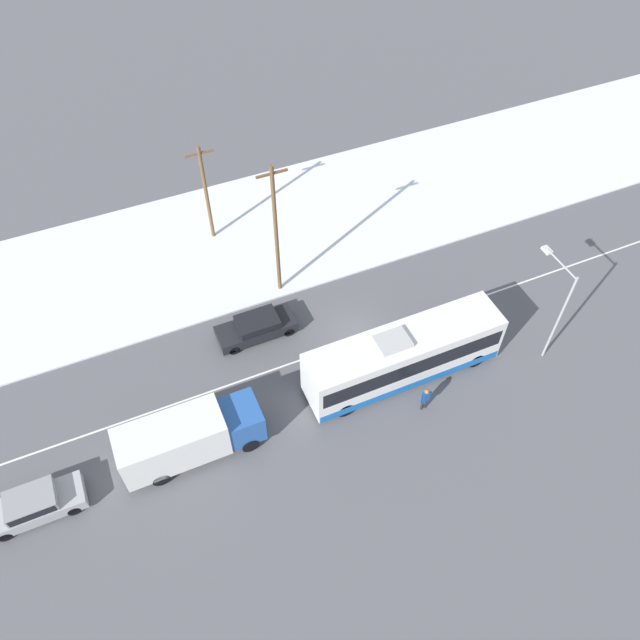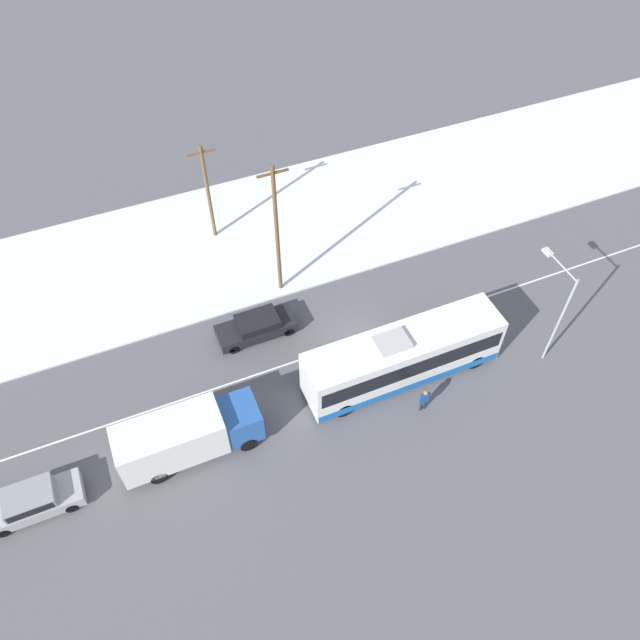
{
  "view_description": "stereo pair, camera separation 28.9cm",
  "coord_description": "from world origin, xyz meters",
  "views": [
    {
      "loc": [
        -11.12,
        -20.14,
        29.24
      ],
      "look_at": [
        -1.78,
        1.26,
        1.4
      ],
      "focal_mm": 35.0,
      "sensor_mm": 36.0,
      "label": 1
    },
    {
      "loc": [
        -10.86,
        -20.26,
        29.24
      ],
      "look_at": [
        -1.78,
        1.26,
        1.4
      ],
      "focal_mm": 35.0,
      "sensor_mm": 36.0,
      "label": 2
    }
  ],
  "objects": [
    {
      "name": "utility_pole_roadside",
      "position": [
        -2.61,
        5.75,
        4.92
      ],
      "size": [
        1.8,
        0.24,
        9.46
      ],
      "color": "brown",
      "rests_on": "ground_plane"
    },
    {
      "name": "parked_car_near_truck",
      "position": [
        -18.67,
        -3.34,
        0.82
      ],
      "size": [
        4.47,
        1.8,
        1.5
      ],
      "color": "#9E9EA3",
      "rests_on": "ground_plane"
    },
    {
      "name": "lane_marking_center",
      "position": [
        0.0,
        0.0,
        0.0
      ],
      "size": [
        60.0,
        0.12,
        0.0
      ],
      "color": "silver",
      "rests_on": "ground_plane"
    },
    {
      "name": "sedan_car",
      "position": [
        -5.2,
        2.8,
        0.76
      ],
      "size": [
        4.72,
        1.8,
        1.38
      ],
      "rotation": [
        0.0,
        0.0,
        3.14
      ],
      "color": "black",
      "rests_on": "ground_plane"
    },
    {
      "name": "ground_plane",
      "position": [
        0.0,
        0.0,
        0.0
      ],
      "size": [
        120.0,
        120.0,
        0.0
      ],
      "primitive_type": "plane",
      "color": "#56565B"
    },
    {
      "name": "streetlamp",
      "position": [
        9.55,
        -4.73,
        4.23
      ],
      "size": [
        0.36,
        2.8,
        6.54
      ],
      "color": "#9EA3A8",
      "rests_on": "ground_plane"
    },
    {
      "name": "snow_lot",
      "position": [
        0.0,
        11.23,
        0.06
      ],
      "size": [
        80.0,
        12.39,
        0.12
      ],
      "color": "silver",
      "rests_on": "ground_plane"
    },
    {
      "name": "city_bus",
      "position": [
        1.28,
        -3.2,
        1.75
      ],
      "size": [
        11.22,
        2.57,
        3.58
      ],
      "color": "white",
      "rests_on": "ground_plane"
    },
    {
      "name": "box_truck",
      "position": [
        -10.98,
        -3.27,
        1.63
      ],
      "size": [
        7.24,
        2.3,
        2.92
      ],
      "color": "silver",
      "rests_on": "ground_plane"
    },
    {
      "name": "pedestrian_at_stop",
      "position": [
        1.35,
        -5.69,
        1.08
      ],
      "size": [
        0.63,
        0.28,
        1.75
      ],
      "color": "#23232D",
      "rests_on": "ground_plane"
    },
    {
      "name": "utility_pole_snowlot",
      "position": [
        -5.02,
        12.16,
        3.83
      ],
      "size": [
        1.8,
        0.24,
        7.29
      ],
      "color": "brown",
      "rests_on": "ground_plane"
    }
  ]
}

